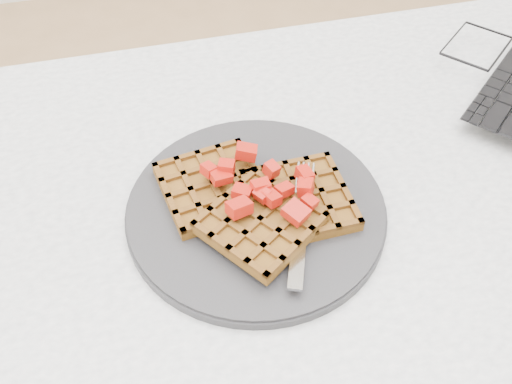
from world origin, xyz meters
TOP-DOWN VIEW (x-y plane):
  - table at (0.00, 0.00)m, footprint 1.20×0.80m
  - plate at (-0.15, 0.02)m, footprint 0.31×0.31m
  - waffles at (-0.15, 0.01)m, footprint 0.22×0.22m
  - strawberry_pile at (-0.15, 0.02)m, footprint 0.15×0.15m
  - fork at (-0.11, -0.02)m, footprint 0.09×0.18m

SIDE VIEW (x-z plane):
  - table at x=0.00m, z-range 0.26..1.01m
  - plate at x=-0.15m, z-range 0.75..0.77m
  - fork at x=-0.11m, z-range 0.77..0.78m
  - waffles at x=-0.15m, z-range 0.76..0.79m
  - strawberry_pile at x=-0.15m, z-range 0.79..0.82m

